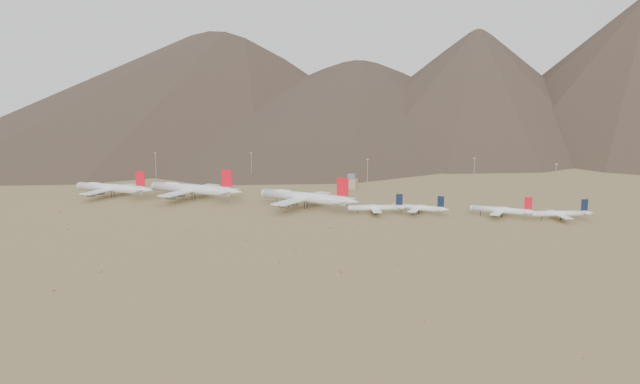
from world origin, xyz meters
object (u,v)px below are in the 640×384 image
(widebody_east, at_px, (305,197))
(narrowbody_b, at_px, (419,208))
(control_tower, at_px, (352,182))
(widebody_west, at_px, (112,188))
(widebody_centre, at_px, (192,189))
(narrowbody_a, at_px, (377,208))

(widebody_east, distance_m, narrowbody_b, 77.35)
(widebody_east, distance_m, control_tower, 95.63)
(widebody_east, xyz_separation_m, control_tower, (9.28, 95.14, -2.66))
(widebody_west, height_order, narrowbody_b, widebody_west)
(widebody_centre, bearing_deg, control_tower, 48.74)
(widebody_centre, distance_m, control_tower, 131.21)
(widebody_east, bearing_deg, narrowbody_a, 9.36)
(widebody_west, distance_m, narrowbody_b, 230.07)
(widebody_east, height_order, control_tower, widebody_east)
(widebody_west, relative_size, narrowbody_a, 1.83)
(narrowbody_b, height_order, control_tower, narrowbody_b)
(narrowbody_b, distance_m, control_tower, 114.29)
(widebody_centre, relative_size, widebody_east, 1.04)
(narrowbody_a, bearing_deg, widebody_centre, 155.20)
(control_tower, bearing_deg, narrowbody_a, -67.28)
(narrowbody_a, xyz_separation_m, narrowbody_b, (26.07, 8.00, -0.13))
(widebody_west, distance_m, widebody_centre, 63.61)
(widebody_centre, relative_size, narrowbody_b, 2.06)
(widebody_centre, height_order, control_tower, widebody_centre)
(widebody_east, xyz_separation_m, narrowbody_a, (51.11, -4.78, -3.71))
(widebody_east, height_order, narrowbody_b, widebody_east)
(widebody_east, bearing_deg, widebody_centre, -171.10)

